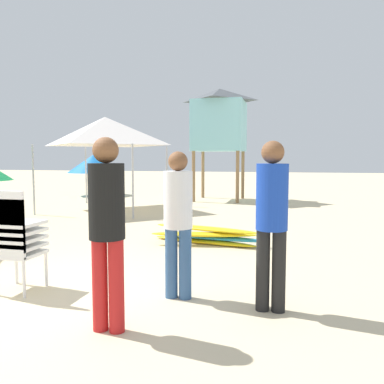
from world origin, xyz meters
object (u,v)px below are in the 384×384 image
Objects in this scene: lifeguard_near_center at (272,214)px; popup_canopy at (105,131)px; lifeguard_near_right at (178,215)px; stacked_plastic_chairs at (13,234)px; lifeguard_near_left at (107,221)px; lifeguard_tower at (219,120)px; beach_umbrella_mid at (93,164)px; surfboard_pile at (207,236)px.

popup_canopy reaches higher than lifeguard_near_center.
stacked_plastic_chairs is at bearing -171.04° from lifeguard_near_right.
lifeguard_near_left is at bearing -24.18° from stacked_plastic_chairs.
lifeguard_tower is at bearing 51.26° from popup_canopy.
lifeguard_tower is at bearing -6.61° from beach_umbrella_mid.
lifeguard_near_center is at bearing 30.79° from lifeguard_near_left.
lifeguard_near_left reaches higher than beach_umbrella_mid.
beach_umbrella_mid is (-6.50, 8.14, 1.16)m from surfboard_pile.
popup_canopy is at bearing 134.42° from surfboard_pile.
beach_umbrella_mid is (-2.58, 4.14, -1.03)m from popup_canopy.
lifeguard_near_left is 1.63m from lifeguard_near_center.
lifeguard_tower is at bearing 94.97° from lifeguard_near_left.
beach_umbrella_mid is at bearing 113.39° from stacked_plastic_chairs.
lifeguard_tower is at bearing 87.18° from stacked_plastic_chairs.
lifeguard_near_center is at bearing -66.67° from surfboard_pile.
stacked_plastic_chairs is 0.69× the size of lifeguard_near_left.
surfboard_pile is 2.94m from lifeguard_near_right.
stacked_plastic_chairs is 3.56m from surfboard_pile.
surfboard_pile is at bearing 62.39° from stacked_plastic_chairs.
popup_canopy is (-3.92, 4.00, 2.18)m from surfboard_pile.
lifeguard_near_left is at bearing -61.88° from beach_umbrella_mid.
surfboard_pile is 6.02m from popup_canopy.
lifeguard_near_left is (1.51, -0.68, 0.31)m from stacked_plastic_chairs.
lifeguard_near_center is at bearing -54.99° from beach_umbrella_mid.
surfboard_pile is 10.48m from beach_umbrella_mid.
popup_canopy is at bearing 107.86° from stacked_plastic_chairs.
stacked_plastic_chairs is at bearing -117.61° from surfboard_pile.
surfboard_pile is 3.89m from lifeguard_near_left.
popup_canopy is (-2.29, 7.12, 1.64)m from stacked_plastic_chairs.
lifeguard_near_left is 1.07× the size of lifeguard_near_right.
lifeguard_tower is at bearing 98.37° from surfboard_pile.
lifeguard_near_right is (1.89, 0.30, 0.24)m from stacked_plastic_chairs.
lifeguard_near_right is 0.55× the size of popup_canopy.
lifeguard_near_center reaches higher than surfboard_pile.
surfboard_pile is at bearing 113.33° from lifeguard_near_center.
beach_umbrella_mid is (-6.38, 11.93, 0.31)m from lifeguard_near_left.
lifeguard_near_right is at bearing -58.50° from popup_canopy.
stacked_plastic_chairs is at bearing -72.14° from popup_canopy.
beach_umbrella_mid is at bearing 173.39° from lifeguard_tower.
popup_canopy is 4.98m from beach_umbrella_mid.
surfboard_pile is 3.33m from lifeguard_near_center.
popup_canopy reaches higher than surfboard_pile.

